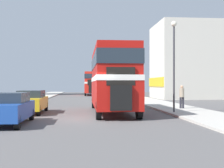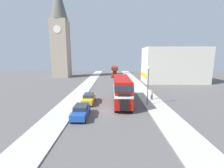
{
  "view_description": "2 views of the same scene",
  "coord_description": "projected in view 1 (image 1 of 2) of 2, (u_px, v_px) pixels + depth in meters",
  "views": [
    {
      "loc": [
        -0.33,
        -16.84,
        1.89
      ],
      "look_at": [
        1.56,
        4.0,
        1.92
      ],
      "focal_mm": 50.0,
      "sensor_mm": 36.0,
      "label": 1
    },
    {
      "loc": [
        0.02,
        -19.47,
        7.39
      ],
      "look_at": [
        0.0,
        12.25,
        1.67
      ],
      "focal_mm": 24.0,
      "sensor_mm": 36.0,
      "label": 2
    }
  ],
  "objects": [
    {
      "name": "street_lamp",
      "position": [
        174.0,
        52.0,
        20.06
      ],
      "size": [
        0.36,
        0.36,
        5.86
      ],
      "color": "#38383D",
      "rests_on": "sidewalk_right"
    },
    {
      "name": "double_decker_bus",
      "position": [
        112.0,
        76.0,
        20.91
      ],
      "size": [
        2.5,
        10.19,
        4.18
      ],
      "color": "#B2140F",
      "rests_on": "ground_plane"
    },
    {
      "name": "ground_plane",
      "position": [
        90.0,
        120.0,
        16.8
      ],
      "size": [
        120.0,
        120.0,
        0.0
      ],
      "primitive_type": "plane",
      "color": "#565454"
    },
    {
      "name": "sidewalk_right",
      "position": [
        211.0,
        117.0,
        17.41
      ],
      "size": [
        3.5,
        120.0,
        0.12
      ],
      "color": "#B7B2A8",
      "rests_on": "ground_plane"
    },
    {
      "name": "car_parked_mid",
      "position": [
        31.0,
        101.0,
        20.47
      ],
      "size": [
        1.71,
        4.59,
        1.5
      ],
      "color": "gold",
      "rests_on": "ground_plane"
    },
    {
      "name": "car_parked_near",
      "position": [
        9.0,
        108.0,
        14.69
      ],
      "size": [
        1.74,
        4.39,
        1.5
      ],
      "color": "#1E479E",
      "rests_on": "ground_plane"
    },
    {
      "name": "shop_building_block",
      "position": [
        218.0,
        62.0,
        42.93
      ],
      "size": [
        17.62,
        8.56,
        10.11
      ],
      "color": "beige",
      "rests_on": "ground_plane"
    },
    {
      "name": "pedestrian_walking",
      "position": [
        182.0,
        95.0,
        23.11
      ],
      "size": [
        0.35,
        0.35,
        1.71
      ],
      "color": "#282833",
      "rests_on": "sidewalk_right"
    },
    {
      "name": "bus_distant",
      "position": [
        91.0,
        82.0,
        55.01
      ],
      "size": [
        2.43,
        9.38,
        4.03
      ],
      "color": "red",
      "rests_on": "ground_plane"
    }
  ]
}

